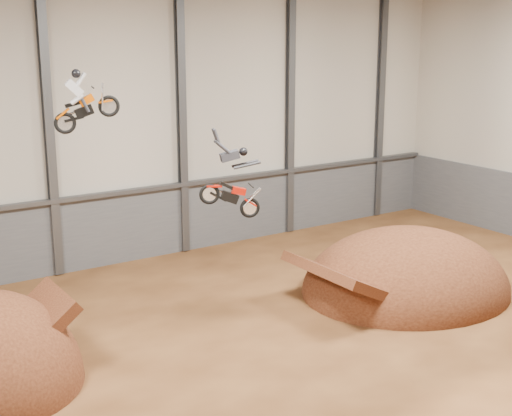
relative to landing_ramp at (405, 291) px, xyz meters
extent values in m
plane|color=#482813|center=(-8.63, -4.25, 0.00)|extent=(40.00, 40.00, 0.00)
cube|color=beige|center=(-8.63, 10.75, 7.00)|extent=(40.00, 0.10, 14.00)
cube|color=#54575C|center=(-8.63, 10.65, 1.75)|extent=(39.80, 0.18, 3.50)
cube|color=#47494F|center=(-8.63, 10.50, 3.55)|extent=(39.80, 0.35, 0.20)
cube|color=#47494F|center=(-11.96, 10.55, 7.00)|extent=(0.40, 0.36, 13.90)
cube|color=#47494F|center=(-5.29, 10.55, 7.00)|extent=(0.40, 0.36, 13.90)
cube|color=#47494F|center=(1.37, 10.55, 7.00)|extent=(0.40, 0.36, 13.90)
cube|color=#47494F|center=(8.04, 10.55, 7.00)|extent=(0.40, 0.36, 13.90)
ellipsoid|color=#3D1B0F|center=(0.00, 0.00, 0.00)|extent=(9.51, 8.42, 5.49)
camera|label=1|loc=(-21.79, -20.89, 11.06)|focal=50.00mm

